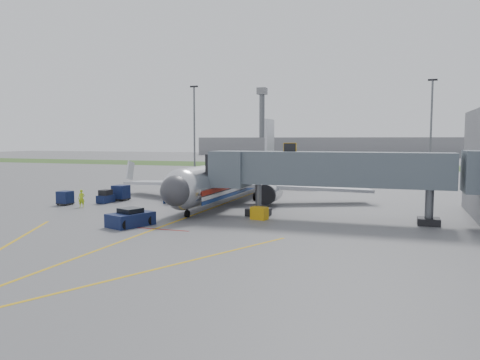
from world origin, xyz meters
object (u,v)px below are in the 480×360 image
(airliner, at_px, (235,178))
(ramp_worker, at_px, (82,198))
(baggage_tug, at_px, (106,197))
(pushback_tug, at_px, (131,218))
(belt_loader, at_px, (185,192))

(airliner, xyz_separation_m, ramp_worker, (-13.36, -11.08, -1.70))
(baggage_tug, xyz_separation_m, ramp_worker, (-0.38, -3.75, 0.28))
(baggage_tug, distance_m, ramp_worker, 3.78)
(airliner, relative_size, ramp_worker, 18.83)
(pushback_tug, distance_m, ramp_worker, 13.22)
(airliner, distance_m, pushback_tug, 19.03)
(airliner, relative_size, pushback_tug, 8.51)
(baggage_tug, bearing_deg, ramp_worker, -95.85)
(airliner, height_order, belt_loader, airliner)
(pushback_tug, relative_size, baggage_tug, 1.94)
(belt_loader, xyz_separation_m, ramp_worker, (-6.40, -11.87, 0.38))
(airliner, bearing_deg, ramp_worker, -140.34)
(ramp_worker, bearing_deg, pushback_tug, -55.23)
(airliner, relative_size, belt_loader, 7.36)
(belt_loader, bearing_deg, pushback_tug, -77.40)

